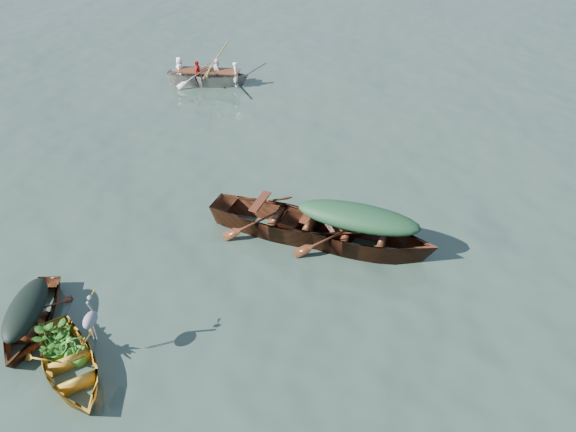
# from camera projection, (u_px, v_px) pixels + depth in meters

# --- Properties ---
(ground) EXTENTS (140.00, 140.00, 0.00)m
(ground) POSITION_uv_depth(u_px,v_px,m) (238.00, 305.00, 11.55)
(ground) COLOR #304338
(ground) RESTS_ON ground
(yellow_dinghy) EXTENTS (3.05, 3.23, 0.83)m
(yellow_dinghy) POSITION_uv_depth(u_px,v_px,m) (72.00, 374.00, 10.11)
(yellow_dinghy) COLOR gold
(yellow_dinghy) RESTS_ON ground
(dark_covered_boat) EXTENTS (1.69, 3.30, 0.75)m
(dark_covered_boat) POSITION_uv_depth(u_px,v_px,m) (33.00, 328.00, 11.03)
(dark_covered_boat) COLOR #532C13
(dark_covered_boat) RESTS_ON ground
(green_tarp_boat) EXTENTS (5.32, 2.52, 1.24)m
(green_tarp_boat) POSITION_uv_depth(u_px,v_px,m) (355.00, 249.00, 13.06)
(green_tarp_boat) COLOR #452210
(green_tarp_boat) RESTS_ON ground
(open_wooden_boat) EXTENTS (5.40, 2.72, 1.26)m
(open_wooden_boat) POSITION_uv_depth(u_px,v_px,m) (285.00, 234.00, 13.54)
(open_wooden_boat) COLOR #512314
(open_wooden_boat) RESTS_ON ground
(rowed_boat) EXTENTS (4.38, 1.49, 1.03)m
(rowed_boat) POSITION_uv_depth(u_px,v_px,m) (209.00, 84.00, 21.20)
(rowed_boat) COLOR beige
(rowed_boat) RESTS_ON ground
(dark_tarp_cover) EXTENTS (0.93, 1.81, 0.40)m
(dark_tarp_cover) POSITION_uv_depth(u_px,v_px,m) (25.00, 306.00, 10.70)
(dark_tarp_cover) COLOR black
(dark_tarp_cover) RESTS_ON dark_covered_boat
(green_tarp_cover) EXTENTS (2.93, 1.39, 0.52)m
(green_tarp_cover) POSITION_uv_depth(u_px,v_px,m) (358.00, 218.00, 12.55)
(green_tarp_cover) COLOR #193D24
(green_tarp_cover) RESTS_ON green_tarp_boat
(thwart_benches) EXTENTS (2.73, 1.52, 0.04)m
(thwart_benches) POSITION_uv_depth(u_px,v_px,m) (285.00, 212.00, 13.16)
(thwart_benches) COLOR #481D10
(thwart_benches) RESTS_ON open_wooden_boat
(heron) EXTENTS (0.47, 0.49, 0.92)m
(heron) POSITION_uv_depth(u_px,v_px,m) (92.00, 326.00, 9.88)
(heron) COLOR gray
(heron) RESTS_ON yellow_dinghy
(dinghy_weeds) EXTENTS (1.12, 1.14, 0.60)m
(dinghy_weeds) POSITION_uv_depth(u_px,v_px,m) (57.00, 326.00, 10.09)
(dinghy_weeds) COLOR #31681B
(dinghy_weeds) RESTS_ON yellow_dinghy
(rowers) EXTENTS (3.08, 1.30, 0.76)m
(rowers) POSITION_uv_depth(u_px,v_px,m) (207.00, 61.00, 20.69)
(rowers) COLOR white
(rowers) RESTS_ON rowed_boat
(oars) EXTENTS (0.72, 2.62, 0.06)m
(oars) POSITION_uv_depth(u_px,v_px,m) (208.00, 70.00, 20.89)
(oars) COLOR olive
(oars) RESTS_ON rowed_boat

